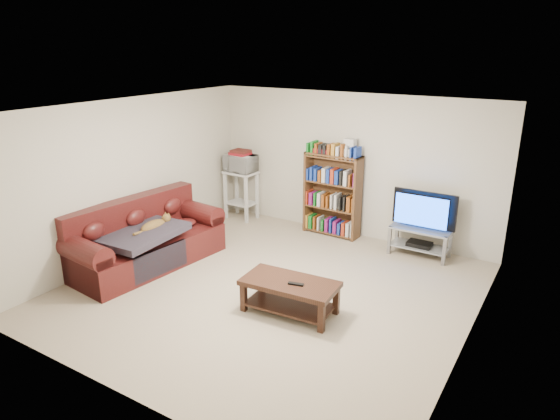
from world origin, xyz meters
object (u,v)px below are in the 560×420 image
Objects in this scene: sofa at (144,242)px; coffee_table at (290,291)px; bookshelf at (332,194)px; tv_stand at (420,237)px.

coffee_table is (2.58, -0.10, -0.04)m from sofa.
coffee_table is 0.85× the size of bookshelf.
sofa is 2.59m from coffee_table.
sofa is 2.59× the size of tv_stand.
bookshelf is at bearing 101.55° from coffee_table.
coffee_table is at bearing -107.88° from tv_stand.
tv_stand reaches higher than coffee_table.
bookshelf reaches higher than coffee_table.
sofa is at bearing -123.81° from bookshelf.
bookshelf is (-1.58, 0.12, 0.42)m from tv_stand.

